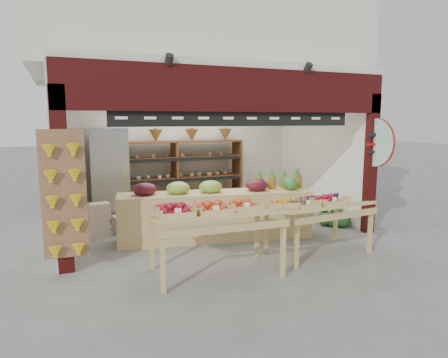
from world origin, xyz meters
TOP-DOWN VIEW (x-y plane):
  - ground at (0.00, 0.00)m, footprint 60.00×60.00m
  - shop_structure at (0.00, 1.61)m, footprint 6.36×5.12m
  - banana_board at (-2.73, -1.17)m, footprint 0.60×0.15m
  - gift_sign at (2.75, -1.15)m, footprint 0.04×0.93m
  - back_shelving at (-0.32, 1.87)m, footprint 3.21×0.53m
  - refrigerator at (-1.89, 1.73)m, footprint 0.95×0.95m
  - cardboard_stack at (-1.93, 0.73)m, footprint 0.98×0.72m
  - mid_counter at (-0.18, -0.36)m, footprint 3.57×1.28m
  - display_table_left at (-0.90, -1.88)m, footprint 1.84×1.10m
  - display_table_right at (1.02, -1.72)m, footprint 1.70×1.05m
  - watermelon_pile at (2.45, -0.36)m, footprint 0.67×0.69m

SIDE VIEW (x-z plane):
  - ground at x=0.00m, z-range 0.00..0.00m
  - watermelon_pile at x=2.45m, z-range -0.06..0.46m
  - cardboard_stack at x=-1.93m, z-range -0.08..0.54m
  - mid_counter at x=-0.18m, z-range -0.07..1.03m
  - display_table_right at x=1.02m, z-range 0.29..1.32m
  - display_table_left at x=-0.90m, z-range 0.32..1.44m
  - refrigerator at x=-1.89m, z-range 0.00..2.00m
  - banana_board at x=-2.73m, z-range 0.22..2.02m
  - back_shelving at x=-0.32m, z-range 0.19..2.15m
  - gift_sign at x=2.75m, z-range 1.29..2.21m
  - shop_structure at x=0.00m, z-range 1.22..6.62m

